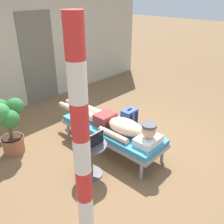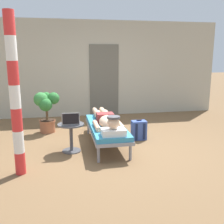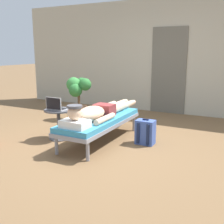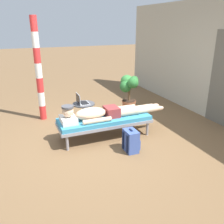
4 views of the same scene
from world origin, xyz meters
name	(u,v)px [view 1 (image 1 of 4)]	position (x,y,z in m)	size (l,w,h in m)	color
ground_plane	(123,150)	(0.00, 0.00, 0.00)	(40.00, 40.00, 0.00)	brown
house_wall_back	(18,46)	(-0.10, 2.92, 1.35)	(7.60, 0.20, 2.70)	#B2AD99
house_door_panel	(39,59)	(0.29, 2.81, 1.02)	(0.84, 0.03, 2.04)	#625F54
lounge_chair	(112,131)	(-0.10, 0.17, 0.35)	(0.64, 1.85, 0.42)	gray
person_reclining	(114,123)	(-0.10, 0.12, 0.52)	(0.53, 2.17, 0.33)	white
side_table	(90,154)	(-0.79, -0.05, 0.36)	(0.48, 0.48, 0.52)	#4C4C51
laptop	(92,142)	(-0.79, -0.10, 0.58)	(0.31, 0.24, 0.23)	#A5A8AD
backpack	(129,119)	(0.63, 0.39, 0.20)	(0.30, 0.26, 0.42)	#3F59A5
potted_plant	(9,122)	(-1.29, 1.28, 0.57)	(0.57, 0.49, 0.93)	#9E5B3D
porch_post	(82,155)	(-1.57, -0.85, 1.16)	(0.15, 0.15, 2.32)	red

